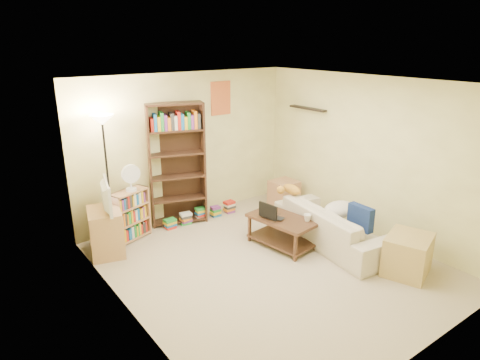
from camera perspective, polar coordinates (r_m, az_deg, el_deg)
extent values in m
plane|color=#C0AD90|center=(6.12, 3.95, -11.18)|extent=(4.50, 4.50, 0.00)
cube|color=#FFFAAB|center=(7.40, -7.19, 4.41)|extent=(4.00, 0.04, 2.50)
cube|color=#FFFAAB|center=(4.29, 24.28, -7.63)|extent=(4.00, 0.04, 2.50)
cube|color=#FFFAAB|center=(4.64, -14.98, -4.62)|extent=(0.04, 4.50, 2.50)
cube|color=#FFFAAB|center=(7.03, 16.74, 3.04)|extent=(0.04, 4.50, 2.50)
cube|color=white|center=(5.35, 4.54, 12.80)|extent=(4.00, 4.50, 0.04)
cube|color=red|center=(7.62, -2.58, 10.84)|extent=(0.40, 0.02, 0.58)
cube|color=black|center=(7.68, 9.01, 9.42)|extent=(0.12, 0.80, 0.03)
imported|color=beige|center=(6.72, 12.33, -5.91)|extent=(2.27, 1.34, 0.60)
cube|color=navy|center=(6.38, 15.78, -4.85)|extent=(0.13, 0.40, 0.36)
ellipsoid|color=silver|center=(6.76, 13.13, -3.83)|extent=(0.55, 0.40, 0.24)
ellipsoid|color=#C8882A|center=(7.01, 6.91, -1.22)|extent=(0.39, 0.22, 0.15)
sphere|color=#C8882A|center=(6.89, 5.45, -1.35)|extent=(0.13, 0.13, 0.13)
cube|color=#492C1C|center=(6.47, 5.67, -5.24)|extent=(0.71, 1.10, 0.05)
cube|color=#492C1C|center=(6.61, 5.57, -7.96)|extent=(0.68, 1.04, 0.03)
cube|color=#492C1C|center=(6.13, 7.41, -8.82)|extent=(0.04, 0.04, 0.46)
cube|color=#492C1C|center=(6.49, 10.07, -7.38)|extent=(0.04, 0.04, 0.46)
cube|color=#492C1C|center=(6.66, 1.28, -6.37)|extent=(0.04, 0.04, 0.46)
cube|color=#492C1C|center=(6.99, 4.05, -5.19)|extent=(0.04, 0.04, 0.46)
imported|color=black|center=(6.48, 4.59, -4.82)|extent=(0.51, 0.46, 0.03)
cube|color=white|center=(6.33, 3.74, -4.18)|extent=(0.06, 0.34, 0.23)
imported|color=white|center=(6.38, 8.97, -4.99)|extent=(0.15, 0.15, 0.11)
cube|color=black|center=(6.74, 4.07, -3.89)|extent=(0.13, 0.19, 0.02)
cube|color=tan|center=(6.56, -17.45, -6.60)|extent=(0.60, 0.73, 0.68)
imported|color=black|center=(6.36, -17.92, -2.04)|extent=(0.80, 0.47, 0.43)
cube|color=#3C2417|center=(7.15, -8.41, 2.00)|extent=(0.97, 0.58, 2.05)
cube|color=#AF7D55|center=(6.89, -14.41, -4.56)|extent=(0.67, 0.45, 0.80)
cylinder|color=white|center=(6.74, -14.29, -1.23)|extent=(0.16, 0.16, 0.04)
cylinder|color=white|center=(6.71, -14.35, -0.43)|extent=(0.02, 0.02, 0.16)
cylinder|color=white|center=(6.63, -14.36, 0.82)|extent=(0.28, 0.06, 0.28)
cylinder|color=black|center=(6.97, -16.40, -7.92)|extent=(0.30, 0.30, 0.03)
cylinder|color=black|center=(6.63, -17.11, -0.72)|extent=(0.03, 0.03, 1.88)
cone|color=#FDE5C6|center=(6.39, -17.94, 7.65)|extent=(0.34, 0.34, 0.15)
cube|color=tan|center=(8.00, 5.87, -1.89)|extent=(0.45, 0.45, 0.51)
cube|color=tan|center=(6.22, 21.44, -9.24)|extent=(0.78, 0.72, 0.53)
cube|color=red|center=(7.25, -9.32, -5.77)|extent=(0.19, 0.15, 0.16)
cube|color=#1966B2|center=(7.36, -7.24, -5.13)|extent=(0.19, 0.15, 0.20)
cube|color=gold|center=(7.48, -5.24, -4.50)|extent=(0.19, 0.15, 0.23)
cube|color=#268C33|center=(7.63, -3.29, -4.19)|extent=(0.19, 0.15, 0.18)
cube|color=#7F338C|center=(7.78, -1.43, -3.59)|extent=(0.19, 0.15, 0.22)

